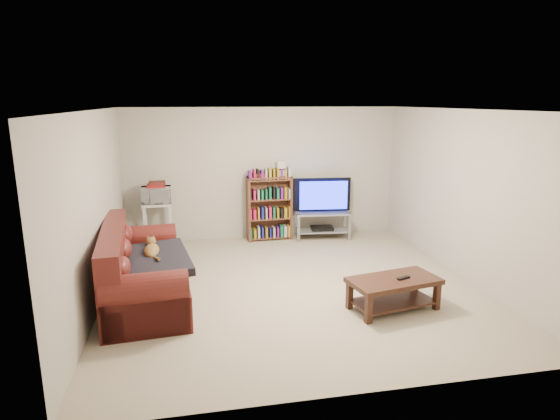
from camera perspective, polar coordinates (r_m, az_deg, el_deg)
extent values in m
plane|color=#C1B08F|center=(6.58, 1.54, -9.26)|extent=(5.00, 5.00, 0.00)
plane|color=white|center=(6.08, 1.69, 12.12)|extent=(5.00, 5.00, 0.00)
plane|color=beige|center=(8.64, -2.03, 4.46)|extent=(5.00, 0.00, 5.00)
plane|color=beige|center=(3.91, 9.70, -6.67)|extent=(5.00, 0.00, 5.00)
plane|color=beige|center=(6.19, -21.62, -0.01)|extent=(0.00, 5.00, 5.00)
plane|color=beige|center=(7.19, 21.46, 1.75)|extent=(0.00, 5.00, 5.00)
cube|color=#5C1B17|center=(6.36, -16.05, -8.52)|extent=(1.17, 2.34, 0.43)
cube|color=#5C1B17|center=(6.28, -19.50, -6.36)|extent=(0.46, 2.28, 0.95)
cube|color=#5C1B17|center=(5.41, -16.00, -11.81)|extent=(0.95, 0.32, 0.55)
cube|color=#5C1B17|center=(7.30, -16.15, -5.20)|extent=(0.95, 0.32, 0.55)
cube|color=black|center=(6.10, -15.30, -5.96)|extent=(1.06, 1.27, 0.19)
cube|color=#391E14|center=(5.94, 13.72, -8.38)|extent=(1.18, 0.75, 0.06)
cube|color=#391E14|center=(6.04, 13.58, -10.76)|extent=(1.06, 0.67, 0.03)
cube|color=#391E14|center=(5.59, 10.73, -11.84)|extent=(0.08, 0.08, 0.34)
cube|color=#391E14|center=(6.14, 18.57, -9.97)|extent=(0.08, 0.08, 0.34)
cube|color=#391E14|center=(5.92, 8.47, -10.27)|extent=(0.08, 0.08, 0.34)
cube|color=#391E14|center=(6.45, 16.09, -8.67)|extent=(0.08, 0.08, 0.34)
cube|color=black|center=(5.94, 14.81, -8.01)|extent=(0.19, 0.11, 0.02)
cube|color=#999EA3|center=(8.69, 5.18, -0.33)|extent=(1.04, 0.54, 0.03)
cube|color=#999EA3|center=(8.78, 5.14, -2.46)|extent=(0.99, 0.52, 0.02)
cube|color=gray|center=(8.49, 2.27, -2.26)|extent=(0.05, 0.05, 0.50)
cube|color=gray|center=(8.67, 8.45, -2.07)|extent=(0.05, 0.05, 0.50)
cube|color=gray|center=(8.86, 1.93, -1.58)|extent=(0.05, 0.05, 0.50)
cube|color=gray|center=(9.03, 7.86, -1.42)|extent=(0.05, 0.05, 0.50)
imported|color=black|center=(8.62, 5.23, 1.77)|extent=(1.09, 0.24, 0.62)
cube|color=black|center=(8.77, 5.14, -2.21)|extent=(0.43, 0.32, 0.06)
cube|color=brown|center=(8.48, -3.87, 0.07)|extent=(0.05, 0.25, 1.18)
cube|color=brown|center=(8.64, 1.20, 0.34)|extent=(0.05, 0.25, 1.18)
cube|color=brown|center=(8.44, -1.33, 4.00)|extent=(0.82, 0.28, 0.03)
cube|color=maroon|center=(8.40, -2.54, 4.29)|extent=(0.24, 0.19, 0.06)
cube|color=silver|center=(8.27, -14.77, 0.71)|extent=(0.52, 0.39, 0.04)
cube|color=silver|center=(8.39, -14.57, -2.52)|extent=(0.47, 0.35, 0.03)
cube|color=silver|center=(8.24, -16.09, -2.31)|extent=(0.05, 0.05, 0.77)
cube|color=silver|center=(8.23, -13.15, -2.16)|extent=(0.05, 0.05, 0.77)
cube|color=silver|center=(8.51, -16.01, -1.81)|extent=(0.05, 0.05, 0.77)
cube|color=silver|center=(8.50, -13.17, -1.66)|extent=(0.05, 0.05, 0.77)
imported|color=silver|center=(8.24, -14.83, 1.78)|extent=(0.51, 0.36, 0.27)
cube|color=maroon|center=(8.21, -14.90, 2.89)|extent=(0.30, 0.27, 0.05)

